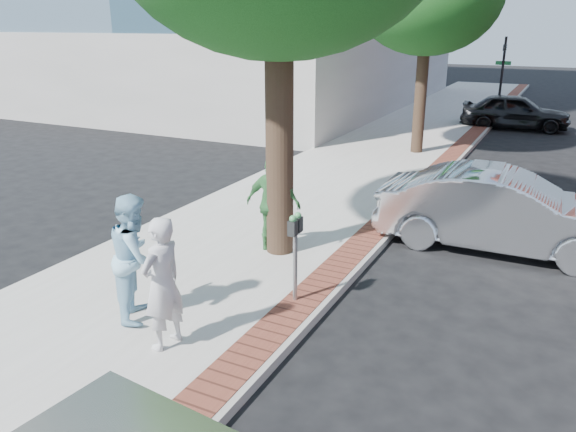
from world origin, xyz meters
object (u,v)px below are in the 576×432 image
Objects in this scene: bg_car at (515,111)px; sedan_silver at (502,211)px; parking_meter at (295,239)px; person_gray at (162,284)px; person_officer at (136,257)px; person_green at (273,204)px.

sedan_silver is at bearing 179.94° from bg_car.
person_gray reaches higher than parking_meter.
bg_car is (-1.24, 14.80, -0.05)m from sedan_silver.
sedan_silver is (4.51, 5.67, -0.30)m from person_officer.
parking_meter is 0.79× the size of person_gray.
parking_meter reaches higher than sedan_silver.
person_gray is (-1.01, -2.00, -0.12)m from parking_meter.
bg_car is (2.37, 20.97, -0.33)m from person_gray.
person_green is (-0.31, 3.74, 0.01)m from person_gray.
bg_car is (2.68, 17.23, -0.34)m from person_green.
person_gray reaches higher than bg_car.
person_green is 0.39× the size of sedan_silver.
parking_meter is 19.03m from bg_car.
person_green is 17.45m from bg_car.
person_gray is at bearing -116.76° from parking_meter.
person_officer reaches higher than person_gray.
person_officer is 0.39× the size of sedan_silver.
parking_meter is 4.93m from sedan_silver.
person_gray is 1.03m from person_officer.
person_officer reaches higher than person_green.
parking_meter is at bearing -83.11° from person_officer.
person_green is at bearing 166.30° from bg_car.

